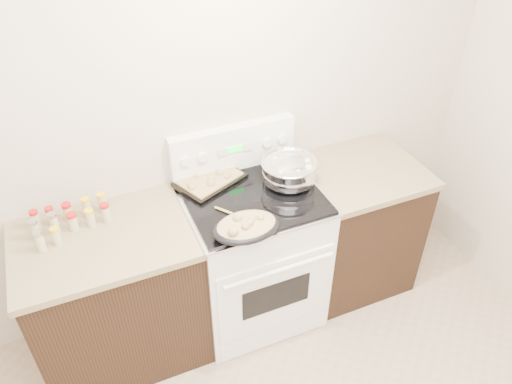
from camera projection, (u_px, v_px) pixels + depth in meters
room_shell at (347, 314)px, 1.19m from camera, size 4.10×3.60×2.75m
counter_left at (118, 296)px, 2.84m from camera, size 0.93×0.67×0.92m
counter_right at (353, 225)px, 3.32m from camera, size 0.73×0.67×0.92m
kitchen_range at (253, 253)px, 3.07m from camera, size 0.78×0.73×1.22m
mixing_bowl at (289, 172)px, 2.85m from camera, size 0.40×0.40×0.19m
roasting_pan at (246, 226)px, 2.51m from camera, size 0.36×0.25×0.11m
baking_sheet at (209, 179)px, 2.88m from camera, size 0.45×0.39×0.06m
wooden_spoon at (234, 223)px, 2.59m from camera, size 0.19×0.24×0.04m
blue_ladle at (301, 180)px, 2.84m from camera, size 0.20×0.25×0.11m
spice_jars at (68, 219)px, 2.58m from camera, size 0.39×0.24×0.13m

